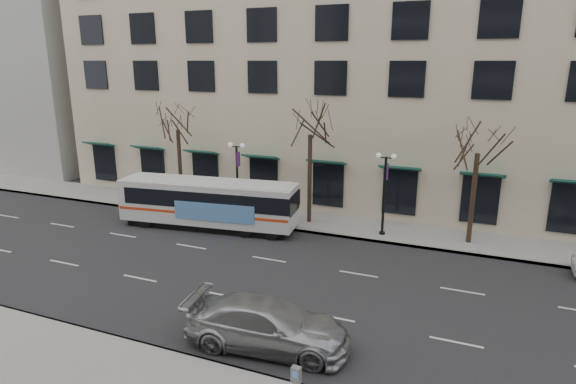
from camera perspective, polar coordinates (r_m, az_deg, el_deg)
The scene contains 12 objects.
ground at distance 24.68m, azimuth -4.49°, elevation -9.92°, with size 160.00×160.00×0.00m, color black.
sidewalk_far at distance 31.15m, azimuth 11.36°, elevation -4.56°, with size 80.00×4.00×0.15m, color gray.
building_hotel at distance 42.69m, azimuth 5.84°, elevation 17.25°, with size 40.00×20.00×24.00m, color #C0B493.
building_far_upblock at distance 63.27m, azimuth -28.81°, elevation 16.69°, with size 28.00×20.00×28.00m, color #999993.
tree_far_left at distance 35.27m, azimuth -13.02°, elevation 8.74°, with size 3.60×3.60×8.34m.
tree_far_mid at distance 30.65m, azimuth 2.66°, elevation 8.56°, with size 3.60×3.60×8.55m.
tree_far_right at distance 28.99m, azimuth 21.73°, elevation 6.14°, with size 3.60×3.60×8.06m.
lamp_post_left at distance 32.80m, azimuth -6.03°, elevation 1.90°, with size 1.22×0.45×5.21m.
lamp_post_right at distance 29.55m, azimuth 11.36°, elevation 0.19°, with size 1.22×0.45×5.21m.
city_bus at distance 31.30m, azimuth -9.34°, elevation -1.21°, with size 11.77×3.93×3.13m.
silver_car at distance 18.79m, azimuth -2.44°, elevation -15.39°, with size 2.55×6.28×1.82m, color #ABAEB2.
pay_station at distance 15.73m, azimuth 0.97°, elevation -21.17°, with size 0.31×0.22×1.38m.
Camera 1 is at (10.14, -19.90, 10.50)m, focal length 30.00 mm.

